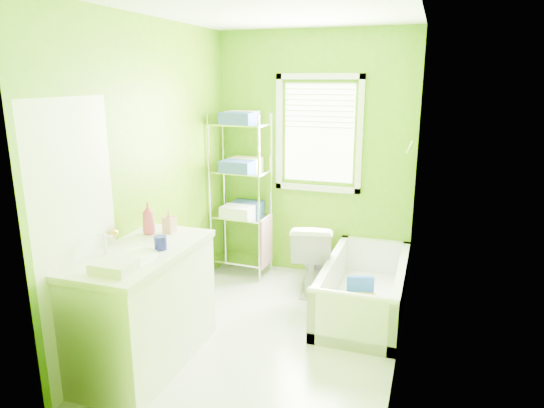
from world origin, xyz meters
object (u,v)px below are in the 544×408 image
(toilet, at_px, (313,255))
(vanity, at_px, (144,304))
(wire_shelf_unit, at_px, (243,177))
(bathtub, at_px, (364,295))

(toilet, xyz_separation_m, vanity, (-0.87, -1.71, 0.12))
(vanity, height_order, wire_shelf_unit, wire_shelf_unit)
(bathtub, distance_m, wire_shelf_unit, 1.76)
(toilet, relative_size, wire_shelf_unit, 0.41)
(bathtub, distance_m, toilet, 0.70)
(wire_shelf_unit, bearing_deg, vanity, -91.43)
(toilet, relative_size, vanity, 0.60)
(bathtub, height_order, vanity, vanity)
(toilet, bearing_deg, wire_shelf_unit, -22.09)
(vanity, bearing_deg, toilet, 63.07)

